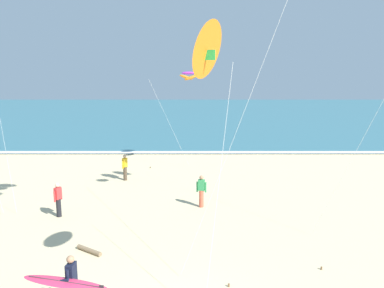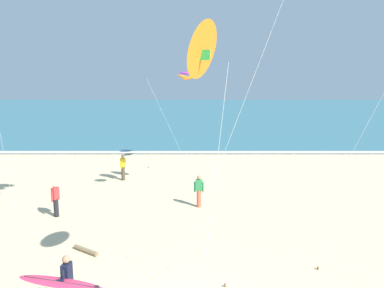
# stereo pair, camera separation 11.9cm
# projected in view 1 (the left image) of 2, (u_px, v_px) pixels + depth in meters

# --- Properties ---
(ocean_water) EXTENTS (160.00, 60.00, 0.08)m
(ocean_water) POSITION_uv_depth(u_px,v_px,m) (188.00, 114.00, 60.70)
(ocean_water) COLOR #336B7A
(ocean_water) RESTS_ON ground
(shoreline_foam) EXTENTS (160.00, 0.90, 0.01)m
(shoreline_foam) POSITION_uv_depth(u_px,v_px,m) (185.00, 152.00, 31.50)
(shoreline_foam) COLOR white
(shoreline_foam) RESTS_ON ocean_water
(surfer_lead) EXTENTS (2.32, 1.00, 1.71)m
(surfer_lead) POSITION_uv_depth(u_px,v_px,m) (68.00, 282.00, 10.30)
(surfer_lead) COLOR black
(surfer_lead) RESTS_ON ground
(kite_arc_violet_mid) EXTENTS (3.36, 2.18, 6.52)m
(kite_arc_violet_mid) POSITION_uv_depth(u_px,v_px,m) (187.00, 76.00, 26.14)
(kite_arc_violet_mid) COLOR orange
(kite_arc_violet_mid) RESTS_ON ground
(kite_delta_amber_far) EXTENTS (1.39, 2.37, 7.75)m
(kite_delta_amber_far) POSITION_uv_depth(u_px,v_px,m) (204.00, 50.00, 9.13)
(kite_delta_amber_far) COLOR orange
(kite_delta_amber_far) RESTS_ON ground
(bystander_yellow_top) EXTENTS (0.30, 0.46, 1.59)m
(bystander_yellow_top) POSITION_uv_depth(u_px,v_px,m) (124.00, 167.00, 23.58)
(bystander_yellow_top) COLOR #4C3D2D
(bystander_yellow_top) RESTS_ON ground
(bystander_red_top) EXTENTS (0.29, 0.46, 1.59)m
(bystander_red_top) POSITION_uv_depth(u_px,v_px,m) (57.00, 200.00, 17.63)
(bystander_red_top) COLOR black
(bystander_red_top) RESTS_ON ground
(bystander_green_top) EXTENTS (0.49, 0.25, 1.59)m
(bystander_green_top) POSITION_uv_depth(u_px,v_px,m) (200.00, 191.00, 18.91)
(bystander_green_top) COLOR #D8593F
(bystander_green_top) RESTS_ON ground
(driftwood_log) EXTENTS (1.06, 0.79, 0.17)m
(driftwood_log) POSITION_uv_depth(u_px,v_px,m) (88.00, 250.00, 14.24)
(driftwood_log) COLOR #846B4C
(driftwood_log) RESTS_ON ground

